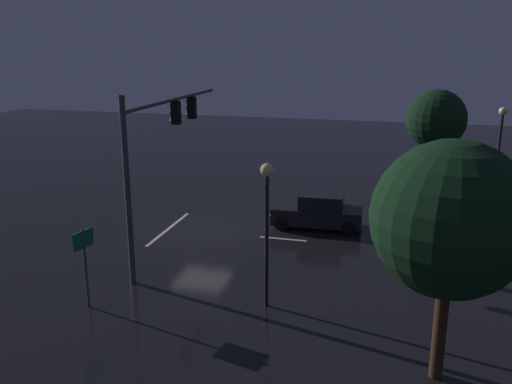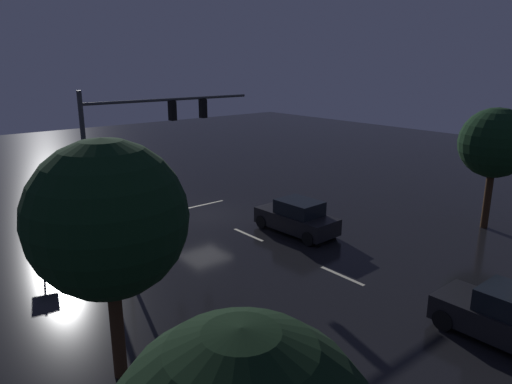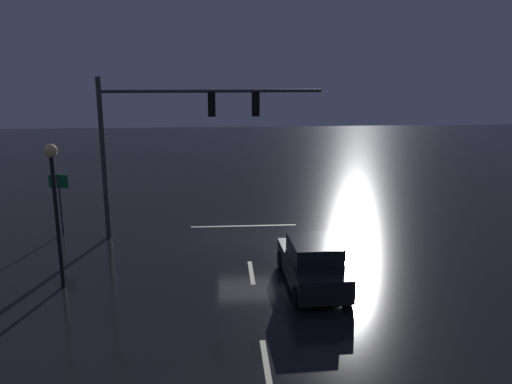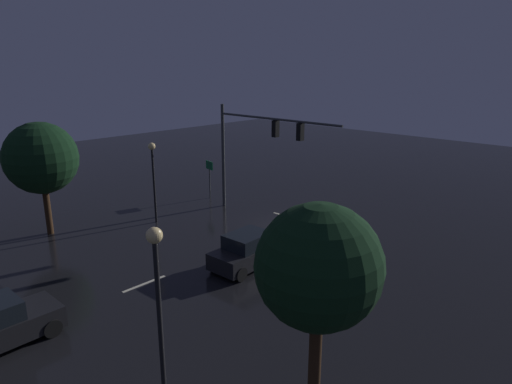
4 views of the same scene
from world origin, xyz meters
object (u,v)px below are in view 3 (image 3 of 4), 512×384
(street_lamp_right_kerb, at_px, (54,189))
(route_sign, at_px, (59,191))
(traffic_signal_assembly, at_px, (173,125))
(car_approaching, at_px, (313,264))

(street_lamp_right_kerb, bearing_deg, route_sign, -74.51)
(traffic_signal_assembly, bearing_deg, car_approaching, 131.52)
(traffic_signal_assembly, bearing_deg, route_sign, -6.22)
(street_lamp_right_kerb, height_order, route_sign, street_lamp_right_kerb)
(traffic_signal_assembly, xyz_separation_m, street_lamp_right_kerb, (3.55, 5.29, -1.46))
(route_sign, bearing_deg, car_approaching, 148.37)
(route_sign, bearing_deg, street_lamp_right_kerb, 105.49)
(traffic_signal_assembly, height_order, route_sign, traffic_signal_assembly)
(traffic_signal_assembly, relative_size, car_approaching, 2.14)
(traffic_signal_assembly, xyz_separation_m, car_approaching, (-5.11, 5.77, -4.18))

